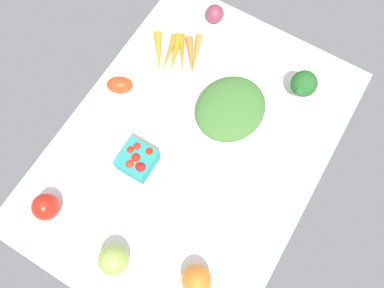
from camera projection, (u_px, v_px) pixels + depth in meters
The scene contains 10 objects.
tablecloth at pixel (192, 147), 123.67cm from camera, with size 104.00×76.00×2.00cm, color white.
leafy_greens_clump at pixel (231, 109), 123.42cm from camera, with size 23.53×20.36×6.71cm, color #447934.
red_onion_near_basket at pixel (215, 14), 135.82cm from camera, with size 6.30×6.30×6.30cm, color brown.
berry_basket at pixel (137, 160), 117.60cm from camera, with size 9.76×9.76×7.05cm.
heirloom_tomato_orange at pixel (197, 280), 105.53cm from camera, with size 8.06×8.06×8.06cm, color orange.
broccoli_head at pixel (304, 84), 122.65cm from camera, with size 9.50×8.17×11.04cm.
roma_tomato at pixel (120, 85), 126.91cm from camera, with size 8.33×5.51×5.51cm, color red.
bell_pepper_red at pixel (46, 207), 112.17cm from camera, with size 7.71×7.71×8.15cm, color red.
carrot_bunch at pixel (177, 54), 132.49cm from camera, with size 20.17×20.56×2.96cm.
heirloom_tomato_green at pixel (114, 260), 107.11cm from camera, with size 8.43×8.43×8.43cm, color #96B04F.
Camera 1 is at (35.67, 21.42, 117.46)cm, focal length 37.49 mm.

